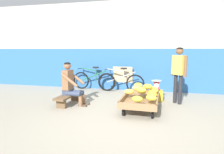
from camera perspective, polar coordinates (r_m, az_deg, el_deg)
The scene contains 12 objects.
ground_plane at distance 3.89m, azimuth 2.86°, elevation -13.91°, with size 80.00×80.00×0.00m, color gray.
back_wall at distance 6.92m, azimuth 8.01°, elevation 9.20°, with size 16.00×0.30×3.18m.
banana_cart at distance 4.69m, azimuth 8.65°, elevation -7.00°, with size 0.89×1.47×0.36m.
banana_pile at distance 4.69m, azimuth 9.87°, elevation -4.17°, with size 0.86×1.39×0.27m.
low_bench at distance 5.28m, azimuth -13.02°, elevation -5.87°, with size 0.33×1.11×0.27m.
vendor_seated at distance 5.16m, azimuth -12.30°, elevation -1.99°, with size 0.69×0.50×1.14m.
plastic_crate at distance 5.67m, azimuth 13.19°, elevation -5.40°, with size 0.36×0.28×0.30m.
weighing_scale at distance 5.61m, azimuth 13.29°, elevation -2.39°, with size 0.30×0.30×0.29m.
bicycle_near_left at distance 6.97m, azimuth -5.66°, elevation -0.99°, with size 1.65×0.48×0.86m.
bicycle_far_left at distance 6.58m, azimuth 2.64°, elevation -1.52°, with size 1.66×0.48×0.86m.
sign_board at distance 6.89m, azimuth 3.37°, elevation -0.39°, with size 0.70×0.26×0.87m.
customer_adult at distance 5.38m, azimuth 19.51°, elevation 2.27°, with size 0.37×0.37×1.53m.
Camera 1 is at (0.64, -3.55, 1.47)m, focal length 30.26 mm.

